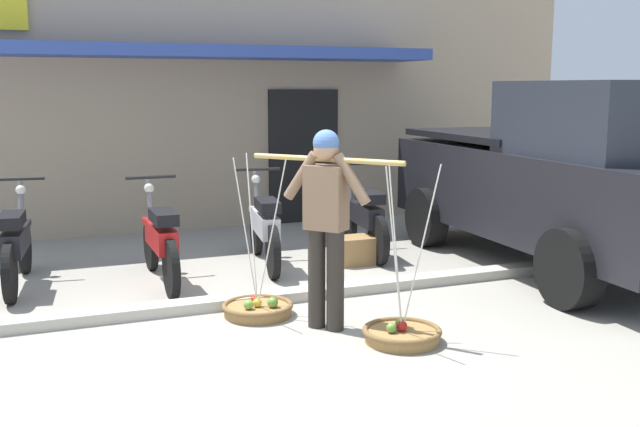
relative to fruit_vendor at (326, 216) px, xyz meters
The scene contains 12 objects.
ground_plane 1.03m from the fruit_vendor, 137.95° to the left, with size 90.00×90.00×0.00m, color #9E998C.
sidewalk_curb 1.33m from the fruit_vendor, 104.73° to the left, with size 20.00×0.24×0.10m, color #BAB4A5.
fruit_vendor is the anchor object (origin of this frame).
fruit_basket_left_side 1.14m from the fruit_vendor, 51.98° to the right, with size 0.65×0.65×1.45m.
fruit_basket_right_side 1.14m from the fruit_vendor, 128.11° to the left, with size 0.65×0.65×1.45m.
motorcycle_nearest_shop 3.45m from the fruit_vendor, 135.22° to the left, with size 0.54×1.82×1.09m.
motorcycle_second_in_row 2.32m from the fruit_vendor, 117.05° to the left, with size 0.54×1.82×1.09m.
motorcycle_third_in_row 2.40m from the fruit_vendor, 84.79° to the left, with size 0.54×1.81×1.09m.
motorcycle_end_of_row 2.97m from the fruit_vendor, 58.31° to the left, with size 0.54×1.81×1.09m.
parked_truck 3.47m from the fruit_vendor, 15.81° to the left, with size 2.38×4.81×2.10m.
storefront_building 7.46m from the fruit_vendor, 92.24° to the left, with size 13.00×6.00×4.20m.
wooden_crate 2.52m from the fruit_vendor, 59.28° to the left, with size 0.44×0.36×0.32m, color olive.
Camera 1 is at (-2.13, -5.89, 2.04)m, focal length 42.01 mm.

